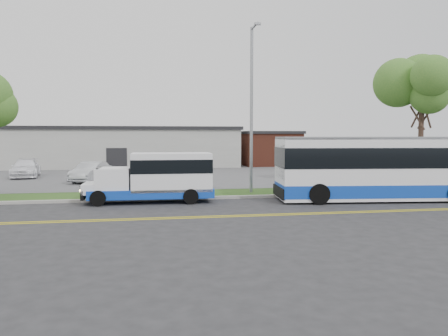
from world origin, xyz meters
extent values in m
plane|color=#28282B|center=(0.00, 0.00, 0.00)|extent=(140.00, 140.00, 0.00)
cube|color=gold|center=(0.00, -3.85, 0.01)|extent=(70.00, 0.12, 0.01)
cube|color=gold|center=(0.00, -4.15, 0.01)|extent=(70.00, 0.12, 0.01)
cube|color=#9E9B93|center=(0.00, 1.10, 0.07)|extent=(80.00, 0.30, 0.15)
cube|color=#28511B|center=(0.00, 2.90, 0.05)|extent=(80.00, 3.30, 0.10)
cube|color=#4C4C4F|center=(0.00, 17.00, 0.05)|extent=(80.00, 25.00, 0.10)
cube|color=#9E9E99|center=(-6.00, 27.00, 2.00)|extent=(25.00, 10.00, 4.00)
cube|color=black|center=(-6.00, 27.00, 4.17)|extent=(25.40, 10.40, 0.35)
cube|color=black|center=(-6.00, 22.05, 1.10)|extent=(2.00, 0.15, 2.20)
cube|color=brown|center=(10.50, 26.00, 1.80)|extent=(6.00, 7.00, 3.60)
cube|color=black|center=(10.50, 26.00, 3.75)|extent=(6.30, 7.30, 0.30)
cylinder|color=#37241E|center=(14.00, 3.00, 2.48)|extent=(0.32, 0.32, 4.76)
ellipsoid|color=#387027|center=(14.00, 3.00, 6.22)|extent=(5.20, 5.20, 4.42)
cylinder|color=gray|center=(3.00, 2.80, 4.85)|extent=(0.18, 0.18, 9.50)
cylinder|color=gray|center=(3.00, 2.10, 9.50)|extent=(0.12, 1.40, 0.12)
cube|color=gray|center=(3.00, 1.45, 9.45)|extent=(0.35, 0.18, 0.12)
cube|color=#103EB3|center=(-2.76, 0.59, 0.50)|extent=(6.28, 2.26, 0.46)
cube|color=white|center=(-1.75, 0.57, 1.56)|extent=(4.08, 2.20, 1.92)
cube|color=black|center=(-1.75, 0.57, 1.88)|extent=(4.10, 2.24, 0.69)
cube|color=white|center=(-4.68, 0.64, 1.24)|extent=(1.70, 2.01, 1.10)
cube|color=black|center=(-5.37, 0.66, 1.42)|extent=(0.13, 1.74, 0.82)
cube|color=white|center=(-5.69, 0.66, 0.78)|extent=(0.96, 1.90, 0.50)
cube|color=black|center=(-6.10, 0.67, 0.50)|extent=(0.18, 1.88, 0.46)
sphere|color=#FFD88C|center=(-6.16, -0.01, 0.73)|extent=(0.19, 0.19, 0.18)
sphere|color=#FFD88C|center=(-6.13, 1.36, 0.73)|extent=(0.19, 0.19, 0.18)
cylinder|color=black|center=(-5.35, -0.33, 0.38)|extent=(0.78, 0.27, 0.77)
cylinder|color=black|center=(-5.30, 1.64, 0.38)|extent=(0.78, 0.27, 0.77)
cylinder|color=black|center=(-0.86, -0.44, 0.38)|extent=(0.78, 0.27, 0.77)
cylinder|color=black|center=(-0.81, 1.54, 0.38)|extent=(0.78, 0.27, 0.77)
cube|color=white|center=(9.76, -0.82, 1.69)|extent=(12.20, 3.98, 3.16)
cube|color=#103EB3|center=(9.76, -0.82, 0.60)|extent=(12.22, 4.00, 0.65)
cube|color=black|center=(9.76, -0.82, 2.29)|extent=(12.24, 4.02, 1.03)
cube|color=black|center=(3.86, -0.19, 2.07)|extent=(0.37, 2.50, 1.74)
cube|color=black|center=(3.78, -0.19, 0.49)|extent=(0.42, 2.72, 0.54)
cube|color=gray|center=(9.76, -0.82, 3.29)|extent=(12.20, 3.98, 0.13)
cylinder|color=black|center=(5.40, -1.65, 0.52)|extent=(1.08, 0.46, 1.05)
cylinder|color=black|center=(5.67, 0.90, 0.52)|extent=(1.08, 0.46, 1.05)
cylinder|color=black|center=(12.71, 0.15, 0.52)|extent=(1.08, 0.46, 1.05)
imported|color=silver|center=(-7.04, 10.54, 0.81)|extent=(2.71, 4.57, 1.42)
imported|color=white|center=(-12.62, 15.03, 0.81)|extent=(2.69, 5.11, 1.41)
camera|label=1|loc=(-2.91, -21.98, 3.42)|focal=35.00mm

